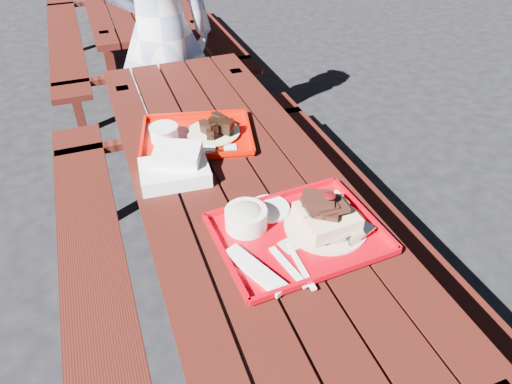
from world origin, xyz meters
The scene contains 7 objects.
ground centered at (0.00, 0.00, 0.00)m, with size 60.00×60.00×0.00m, color black.
picnic_table_near centered at (0.00, 0.00, 0.56)m, with size 1.41×2.40×0.75m.
picnic_table_far centered at (0.00, 2.80, 0.56)m, with size 1.41×2.40×0.75m.
near_tray centered at (0.07, -0.31, 0.79)m, with size 0.52×0.43×0.16m.
far_tray centered at (-0.08, 0.36, 0.77)m, with size 0.52×0.44×0.08m.
white_cloth centered at (-0.21, 0.12, 0.79)m, with size 0.26×0.23×0.10m.
person centered at (-0.01, 1.38, 0.84)m, with size 0.61×0.40×1.68m, color #9FADDA.
Camera 1 is at (-0.41, -1.26, 1.75)m, focal length 32.00 mm.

